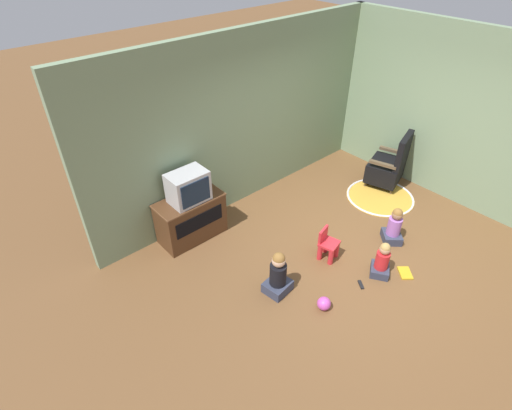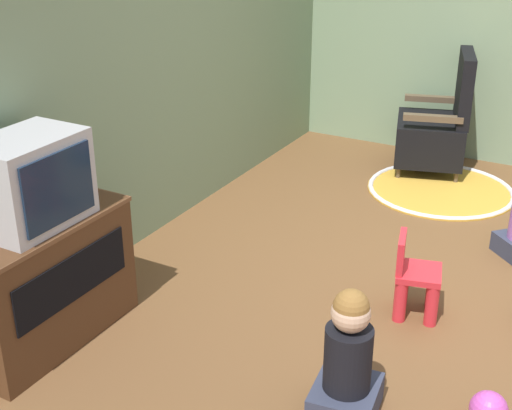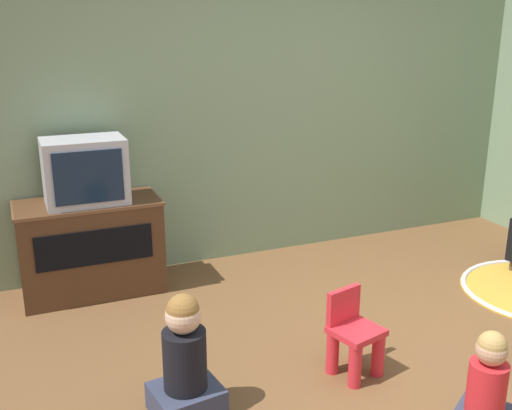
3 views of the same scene
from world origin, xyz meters
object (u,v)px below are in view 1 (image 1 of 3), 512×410
at_px(black_armchair, 389,166).
at_px(remote_control, 361,285).
at_px(yellow_kid_chair, 328,246).
at_px(child_watching_left, 278,275).
at_px(television, 188,187).
at_px(book, 405,273).
at_px(toy_ball, 324,304).
at_px(child_watching_right, 394,227).
at_px(tv_cabinet, 191,218).
at_px(child_watching_center, 382,261).

bearing_deg(black_armchair, remote_control, 10.40).
relative_size(yellow_kid_chair, child_watching_left, 0.74).
xyz_separation_m(yellow_kid_chair, child_watching_left, (-0.98, 0.01, 0.07)).
bearing_deg(television, book, -55.81).
relative_size(yellow_kid_chair, toy_ball, 2.79).
xyz_separation_m(black_armchair, book, (-1.73, -1.50, -0.37)).
height_order(black_armchair, yellow_kid_chair, black_armchair).
xyz_separation_m(child_watching_left, child_watching_right, (2.01, -0.43, -0.03)).
distance_m(tv_cabinet, yellow_kid_chair, 2.07).
height_order(book, remote_control, book).
relative_size(black_armchair, yellow_kid_chair, 2.10).
bearing_deg(child_watching_left, black_armchair, 1.79).
relative_size(yellow_kid_chair, child_watching_center, 0.89).
distance_m(child_watching_right, book, 0.75).
xyz_separation_m(television, toy_ball, (0.45, -2.24, -0.84)).
bearing_deg(child_watching_left, child_watching_right, -19.56).
height_order(child_watching_left, child_watching_right, child_watching_left).
bearing_deg(toy_ball, remote_control, -6.85).
bearing_deg(book, remote_control, 107.68).
xyz_separation_m(television, child_watching_center, (1.50, -2.35, -0.69)).
relative_size(child_watching_left, book, 2.34).
distance_m(black_armchair, child_watching_center, 2.36).
height_order(television, child_watching_center, television).
bearing_deg(child_watching_left, tv_cabinet, 89.89).
bearing_deg(child_watching_center, child_watching_left, 118.38).
distance_m(child_watching_left, book, 1.84).
xyz_separation_m(child_watching_left, child_watching_center, (1.28, -0.72, -0.05)).
relative_size(child_watching_center, book, 1.94).
bearing_deg(television, yellow_kid_chair, -53.99).
xyz_separation_m(yellow_kid_chair, child_watching_right, (1.03, -0.42, 0.05)).
distance_m(child_watching_right, remote_control, 1.15).
xyz_separation_m(black_armchair, remote_control, (-2.37, -1.22, -0.37)).
distance_m(television, child_watching_right, 3.11).
bearing_deg(yellow_kid_chair, television, 111.43).
distance_m(child_watching_center, book, 0.43).
distance_m(black_armchair, remote_control, 2.69).
distance_m(television, yellow_kid_chair, 2.16).
distance_m(child_watching_center, toy_ball, 1.06).
bearing_deg(child_watching_center, child_watching_right, -10.74).
height_order(yellow_kid_chair, child_watching_center, child_watching_center).
bearing_deg(television, black_armchair, -17.45).
xyz_separation_m(television, yellow_kid_chair, (1.20, -1.65, -0.71)).
bearing_deg(toy_ball, television, 101.39).
bearing_deg(book, television, 75.34).
distance_m(yellow_kid_chair, toy_ball, 0.96).
xyz_separation_m(tv_cabinet, book, (1.77, -2.63, -0.35)).
relative_size(yellow_kid_chair, child_watching_right, 0.82).
xyz_separation_m(child_watching_center, remote_control, (-0.37, 0.03, -0.23)).
bearing_deg(toy_ball, book, -15.25).
bearing_deg(remote_control, black_armchair, -28.05).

